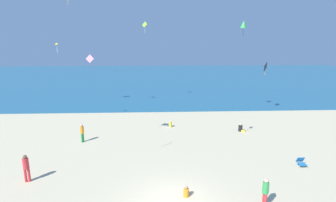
# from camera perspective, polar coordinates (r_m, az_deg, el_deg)

# --- Properties ---
(ground_plane) EXTENTS (120.00, 120.00, 0.00)m
(ground_plane) POSITION_cam_1_polar(r_m,az_deg,el_deg) (23.47, -0.49, -7.83)
(ground_plane) COLOR beige
(ocean_water) EXTENTS (120.00, 60.00, 0.05)m
(ocean_water) POSITION_cam_1_polar(r_m,az_deg,el_deg) (60.62, -1.80, 5.20)
(ocean_water) COLOR #236084
(ocean_water) RESTS_ON ground_plane
(beach_chair_mid_beach) EXTENTS (0.53, 0.66, 0.60)m
(beach_chair_mid_beach) POSITION_cam_1_polar(r_m,az_deg,el_deg) (20.39, 27.46, -11.91)
(beach_chair_mid_beach) COLOR #2370B2
(beach_chair_mid_beach) RESTS_ON ground_plane
(person_2) EXTENTS (0.42, 0.42, 1.75)m
(person_2) POSITION_cam_1_polar(r_m,az_deg,el_deg) (18.19, -28.96, -12.59)
(person_2) COLOR red
(person_2) RESTS_ON ground_plane
(person_3) EXTENTS (0.39, 0.56, 0.65)m
(person_3) POSITION_cam_1_polar(r_m,az_deg,el_deg) (15.13, 4.08, -19.54)
(person_3) COLOR orange
(person_3) RESTS_ON ground_plane
(person_4) EXTENTS (0.54, 0.58, 0.66)m
(person_4) POSITION_cam_1_polar(r_m,az_deg,el_deg) (25.86, 0.48, -5.25)
(person_4) COLOR yellow
(person_4) RESTS_ON ground_plane
(person_5) EXTENTS (0.71, 0.60, 0.80)m
(person_5) POSITION_cam_1_polar(r_m,az_deg,el_deg) (25.60, 15.85, -5.84)
(person_5) COLOR black
(person_5) RESTS_ON ground_plane
(person_6) EXTENTS (0.41, 0.41, 1.58)m
(person_6) POSITION_cam_1_polar(r_m,az_deg,el_deg) (23.07, -18.52, -6.51)
(person_6) COLOR green
(person_6) RESTS_ON ground_plane
(person_7) EXTENTS (0.35, 0.35, 1.60)m
(person_7) POSITION_cam_1_polar(r_m,az_deg,el_deg) (14.82, 20.80, -18.11)
(person_7) COLOR red
(person_7) RESTS_ON ground_plane
(kite_green) EXTENTS (0.88, 0.91, 1.62)m
(kite_green) POSITION_cam_1_polar(r_m,az_deg,el_deg) (29.42, 16.42, 16.03)
(kite_green) COLOR green
(kite_black) EXTENTS (0.30, 1.14, 1.54)m
(kite_black) POSITION_cam_1_polar(r_m,az_deg,el_deg) (31.87, 20.81, 7.10)
(kite_black) COLOR black
(kite_lime) EXTENTS (0.65, 0.57, 1.45)m
(kite_lime) POSITION_cam_1_polar(r_m,az_deg,el_deg) (34.97, -5.19, 16.49)
(kite_lime) COLOR #99DB33
(kite_pink) EXTENTS (1.13, 0.32, 2.14)m
(kite_pink) POSITION_cam_1_polar(r_m,az_deg,el_deg) (35.94, -16.95, 8.90)
(kite_pink) COLOR pink
(kite_yellow) EXTENTS (0.47, 0.48, 0.93)m
(kite_yellow) POSITION_cam_1_polar(r_m,az_deg,el_deg) (26.73, -23.50, 11.56)
(kite_yellow) COLOR yellow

